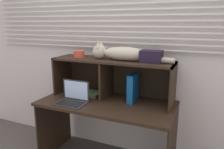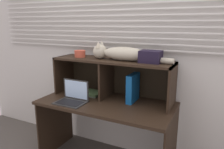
{
  "view_description": "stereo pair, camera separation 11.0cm",
  "coord_description": "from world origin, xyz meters",
  "views": [
    {
      "loc": [
        0.9,
        -1.74,
        1.52
      ],
      "look_at": [
        0.0,
        0.32,
        0.98
      ],
      "focal_mm": 34.7,
      "sensor_mm": 36.0,
      "label": 1
    },
    {
      "loc": [
        1.0,
        -1.69,
        1.52
      ],
      "look_at": [
        0.0,
        0.32,
        0.98
      ],
      "focal_mm": 34.7,
      "sensor_mm": 36.0,
      "label": 2
    }
  ],
  "objects": [
    {
      "name": "back_panel_with_blinds",
      "position": [
        0.0,
        0.55,
        1.26
      ],
      "size": [
        4.4,
        0.08,
        2.5
      ],
      "color": "beige",
      "rests_on": "ground"
    },
    {
      "name": "desk",
      "position": [
        0.0,
        0.17,
        0.58
      ],
      "size": [
        1.39,
        0.67,
        0.72
      ],
      "color": "black",
      "rests_on": "ground"
    },
    {
      "name": "hutch_shelf_unit",
      "position": [
        -0.01,
        0.35,
        1.02
      ],
      "size": [
        1.3,
        0.36,
        0.42
      ],
      "color": "black",
      "rests_on": "desk"
    },
    {
      "name": "cat",
      "position": [
        0.09,
        0.32,
        1.22
      ],
      "size": [
        0.86,
        0.16,
        0.19
      ],
      "color": "#B5AE98",
      "rests_on": "hutch_shelf_unit"
    },
    {
      "name": "laptop",
      "position": [
        -0.31,
        0.02,
        0.77
      ],
      "size": [
        0.31,
        0.22,
        0.22
      ],
      "color": "#2A2A2A",
      "rests_on": "desk"
    },
    {
      "name": "binder_upright",
      "position": [
        0.24,
        0.32,
        0.87
      ],
      "size": [
        0.06,
        0.24,
        0.29
      ],
      "primitive_type": "cube",
      "color": "#0F4C8F",
      "rests_on": "desk"
    },
    {
      "name": "book_stack",
      "position": [
        -0.25,
        0.32,
        0.74
      ],
      "size": [
        0.2,
        0.2,
        0.03
      ],
      "color": "#515E4F",
      "rests_on": "desk"
    },
    {
      "name": "small_basket",
      "position": [
        -0.4,
        0.32,
        1.18
      ],
      "size": [
        0.12,
        0.12,
        0.07
      ],
      "primitive_type": "cylinder",
      "color": "#BD4935",
      "rests_on": "hutch_shelf_unit"
    },
    {
      "name": "storage_box",
      "position": [
        0.42,
        0.32,
        1.2
      ],
      "size": [
        0.2,
        0.16,
        0.12
      ],
      "primitive_type": "cube",
      "color": "black",
      "rests_on": "hutch_shelf_unit"
    }
  ]
}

